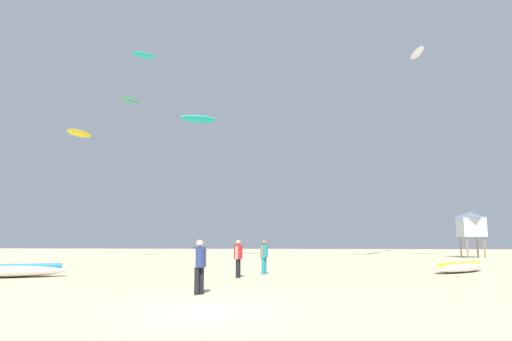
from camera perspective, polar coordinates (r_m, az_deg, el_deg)
The scene contains 12 objects.
ground_plane at distance 12.23m, azimuth -6.81°, elevation -17.26°, with size 120.00×120.00×0.00m, color beige.
person_foreground at distance 15.41m, azimuth -7.19°, elevation -11.49°, with size 0.41×0.50×1.79m.
person_midground at distance 21.46m, azimuth -2.28°, elevation -10.73°, with size 0.40×0.57×1.75m.
person_left at distance 23.41m, azimuth 1.03°, elevation -10.58°, with size 0.39×0.52×1.72m.
kite_grounded_near at distance 27.01m, azimuth 24.46°, elevation -11.13°, with size 4.22×4.02×0.54m.
kite_grounded_mid at distance 24.45m, azimuth -29.08°, elevation -11.11°, with size 5.35×3.26×0.67m.
lifeguard_tower at distance 45.86m, azimuth 25.61°, elevation -6.14°, with size 2.30×2.30×4.15m.
kite_aloft_1 at distance 49.85m, azimuth -21.51°, elevation 4.41°, with size 1.97×3.30×0.77m.
kite_aloft_3 at distance 56.39m, azimuth -15.69°, elevation 8.62°, with size 2.02×2.58×0.48m.
kite_aloft_4 at distance 52.03m, azimuth 19.76°, elevation 13.86°, with size 1.05×3.41×0.40m.
kite_aloft_6 at distance 41.79m, azimuth -14.05°, elevation 14.01°, with size 2.03×1.86×0.46m.
kite_aloft_8 at distance 54.90m, azimuth -7.35°, elevation 6.51°, with size 4.58×2.79×0.97m.
Camera 1 is at (2.22, -11.87, 1.89)m, focal length 31.52 mm.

